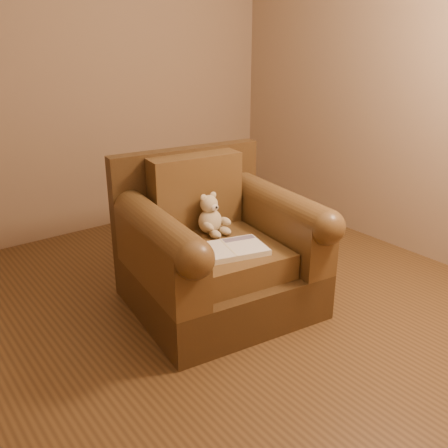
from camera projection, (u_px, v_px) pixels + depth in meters
floor at (203, 343)px, 2.76m from camera, size 4.00×4.00×0.00m
room at (197, 5)px, 2.13m from camera, size 4.02×4.02×2.71m
armchair at (215, 250)px, 3.06m from camera, size 1.13×1.09×0.92m
teddy_bear at (211, 218)px, 3.07m from camera, size 0.19×0.21×0.26m
guidebook at (228, 250)px, 2.82m from camera, size 0.48×0.35×0.03m
side_table at (253, 216)px, 3.87m from camera, size 0.35×0.35×0.49m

